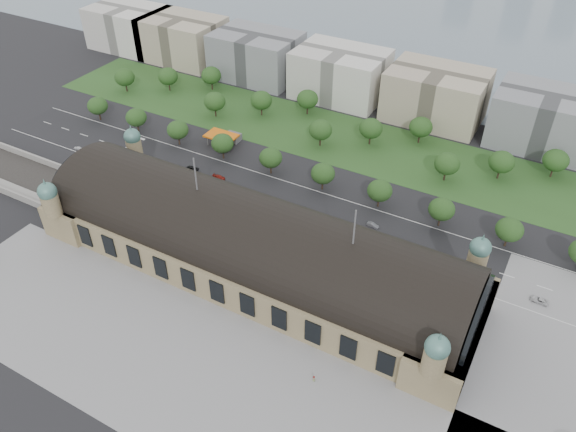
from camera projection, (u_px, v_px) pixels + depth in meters
The scene contains 52 objects.
ground at pixel (253, 268), 189.64m from camera, with size 900.00×900.00×0.00m, color black.
station at pixel (251, 245), 183.32m from camera, with size 150.00×48.40×44.30m.
track_cutting at pixel (22, 180), 229.89m from camera, with size 70.00×24.00×3.10m.
plaza_south at pixel (199, 375), 155.48m from camera, with size 190.00×48.00×0.12m, color gray.
road_slab at pixel (261, 194), 223.50m from camera, with size 260.00×26.00×0.10m, color black.
grass_belt at pixel (332, 136), 259.48m from camera, with size 300.00×45.00×0.10m, color #2A4E1F.
petrol_station at pixel (228, 137), 253.50m from camera, with size 14.00×13.00×5.05m.
lake at pixel (477, 14), 395.00m from camera, with size 700.00×320.00×0.08m, color slate.
office_0 at pixel (130, 27), 339.13m from camera, with size 45.00×32.00×24.00m, color silver.
office_1 at pixel (183, 39), 323.79m from camera, with size 45.00×32.00×24.00m, color #B0A58A.
office_2 at pixel (256, 56), 304.61m from camera, with size 45.00×32.00×24.00m, color gray.
office_3 at pixel (340, 74), 285.43m from camera, with size 45.00×32.00×24.00m, color silver.
office_4 at pixel (436, 95), 266.25m from camera, with size 45.00×32.00×24.00m, color #B0A58A.
office_5 at pixel (546, 120), 247.07m from camera, with size 45.00×32.00×24.00m, color gray.
tree_row_0 at pixel (98, 106), 267.64m from camera, with size 9.60×9.60×11.52m.
tree_row_1 at pixel (136, 117), 258.43m from camera, with size 9.60×9.60×11.52m.
tree_row_2 at pixel (178, 130), 249.22m from camera, with size 9.60×9.60×11.52m.
tree_row_3 at pixel (222, 143), 240.01m from camera, with size 9.60×9.60×11.52m.
tree_row_4 at pixel (271, 158), 230.81m from camera, with size 9.60×9.60×11.52m.
tree_row_5 at pixel (323, 174), 221.60m from camera, with size 9.60×9.60×11.52m.
tree_row_6 at pixel (380, 191), 212.39m from camera, with size 9.60×9.60×11.52m.
tree_row_7 at pixel (442, 209), 203.19m from camera, with size 9.60×9.60×11.52m.
tree_row_8 at pixel (510, 230), 193.98m from camera, with size 9.60×9.60×11.52m.
tree_belt_0 at pixel (125, 77), 291.76m from camera, with size 10.40×10.40×12.48m.
tree_belt_1 at pixel (168, 76), 292.74m from camera, with size 10.40×10.40×12.48m.
tree_belt_2 at pixel (211, 75), 293.73m from camera, with size 10.40×10.40×12.48m.
tree_belt_3 at pixel (215, 101), 269.90m from camera, with size 10.40×10.40×12.48m.
tree_belt_4 at pixel (261, 100), 270.88m from camera, with size 10.40×10.40×12.48m.
tree_belt_5 at pixel (308, 99), 271.86m from camera, with size 10.40×10.40×12.48m.
tree_belt_6 at pixel (321, 130), 248.03m from camera, with size 10.40×10.40×12.48m.
tree_belt_7 at pixel (371, 128), 249.01m from camera, with size 10.40×10.40×12.48m.
tree_belt_8 at pixel (421, 127), 249.99m from camera, with size 10.40×10.40×12.48m.
tree_belt_9 at pixel (447, 164), 226.16m from camera, with size 10.40×10.40×12.48m.
tree_belt_10 at pixel (502, 162), 227.14m from camera, with size 10.40×10.40×12.48m.
tree_belt_11 at pixel (556, 160), 228.13m from camera, with size 10.40×10.40×12.48m.
traffic_car_0 at pixel (78, 148), 250.06m from camera, with size 1.50×3.72×1.27m, color white.
traffic_car_1 at pixel (129, 136), 257.92m from camera, with size 1.65×4.72×1.56m, color gray.
traffic_car_2 at pixel (192, 168), 236.65m from camera, with size 2.63×5.71×1.59m, color black.
traffic_car_3 at pixel (219, 177), 231.39m from camera, with size 2.20×5.42×1.57m, color maroon.
traffic_car_5 at pixel (373, 225), 206.64m from camera, with size 1.60×4.58×1.51m, color slate.
traffic_car_6 at pixel (539, 300), 176.74m from camera, with size 2.57×5.58×1.55m, color silver.
parked_car_0 at pixel (158, 182), 229.00m from camera, with size 1.43×4.09×1.35m, color black.
parked_car_1 at pixel (124, 175), 232.88m from camera, with size 2.24×4.85×1.35m, color maroon.
parked_car_2 at pixel (131, 177), 231.44m from camera, with size 2.01×4.95×1.44m, color #192548.
parked_car_3 at pixel (193, 192), 223.12m from camera, with size 1.76×4.36×1.49m, color slate.
parked_car_4 at pixel (176, 186), 226.27m from camera, with size 1.66×4.77×1.57m, color silver.
parked_car_5 at pixel (219, 201), 218.38m from camera, with size 2.14×4.64×1.29m, color gray.
parked_car_6 at pixel (237, 215), 211.30m from camera, with size 2.22×5.45×1.58m, color black.
bus_west at pixel (262, 202), 216.86m from camera, with size 2.46×10.53×2.93m, color red.
bus_mid at pixel (310, 227), 204.31m from camera, with size 2.58×11.02×3.07m, color beige.
bus_east at pixel (391, 255), 192.16m from camera, with size 2.81×12.00×3.34m, color silver.
pedestrian_0 at pixel (314, 379), 153.35m from camera, with size 0.97×0.55×1.98m, color gray.
Camera 1 is at (77.96, -115.46, 130.41)m, focal length 35.00 mm.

